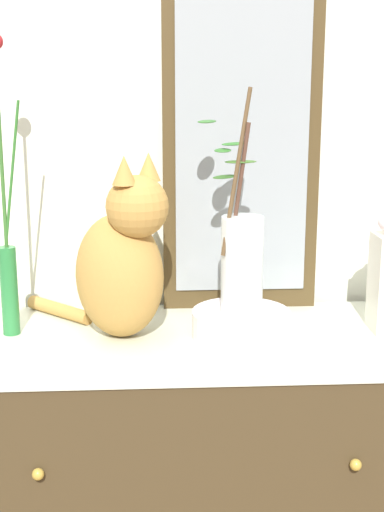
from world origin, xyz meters
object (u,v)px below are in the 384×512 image
Objects in this scene: vase_slim_green at (7,248)px; bowl_porcelain at (241,324)px; cat_sitting at (122,262)px; mirror_leaning at (242,145)px; vase_glass_clear at (241,258)px.

vase_slim_green reaches higher than bowl_porcelain.
vase_slim_green reaches higher than cat_sitting.
vase_slim_green is (-0.53, -0.17, -0.20)m from mirror_leaning.
cat_sitting is at bearing -6.63° from vase_slim_green.
bowl_porcelain is at bearing -95.60° from mirror_leaning.
cat_sitting is 0.25m from vase_slim_green.
bowl_porcelain is (0.26, -0.02, -0.14)m from cat_sitting.
mirror_leaning is 1.23× the size of vase_slim_green.
bowl_porcelain is 0.45× the size of vase_glass_clear.
bowl_porcelain is (0.50, -0.04, -0.17)m from vase_slim_green.
vase_glass_clear is at bearing -96.09° from mirror_leaning.
mirror_leaning is at bearing 83.91° from vase_glass_clear.
cat_sitting reaches higher than bowl_porcelain.
mirror_leaning is 3.67× the size of bowl_porcelain.
mirror_leaning is 0.42m from bowl_porcelain.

